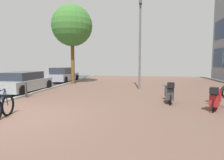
# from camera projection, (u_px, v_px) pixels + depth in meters

# --- Properties ---
(ground) EXTENTS (21.00, 40.00, 0.13)m
(ground) POSITION_uv_depth(u_px,v_px,m) (61.00, 120.00, 6.18)
(ground) COLOR #292C2E
(bicycle_foreground) EXTENTS (0.61, 1.50, 1.15)m
(bicycle_foreground) POSITION_uv_depth(u_px,v_px,m) (0.00, 106.00, 6.22)
(bicycle_foreground) COLOR black
(bicycle_foreground) RESTS_ON ground
(scooter_near) EXTENTS (0.96, 1.59, 0.97)m
(scooter_near) POSITION_uv_depth(u_px,v_px,m) (215.00, 99.00, 7.32)
(scooter_near) COLOR black
(scooter_near) RESTS_ON ground
(scooter_mid) EXTENTS (0.52, 1.75, 1.03)m
(scooter_mid) POSITION_uv_depth(u_px,v_px,m) (169.00, 93.00, 8.59)
(scooter_mid) COLOR black
(scooter_mid) RESTS_ON ground
(parked_car_near) EXTENTS (1.93, 4.02, 1.27)m
(parked_car_near) POSITION_uv_depth(u_px,v_px,m) (24.00, 82.00, 11.89)
(parked_car_near) COLOR #A5AAAA
(parked_car_near) RESTS_ON ground
(parked_car_far) EXTENTS (1.94, 3.98, 1.38)m
(parked_car_far) POSITION_uv_depth(u_px,v_px,m) (63.00, 75.00, 18.09)
(parked_car_far) COLOR #A6A0B0
(parked_car_far) RESTS_ON ground
(lamp_post) EXTENTS (0.20, 0.52, 5.96)m
(lamp_post) POSITION_uv_depth(u_px,v_px,m) (140.00, 41.00, 12.76)
(lamp_post) COLOR slate
(lamp_post) RESTS_ON ground
(street_tree) EXTENTS (3.50, 3.50, 6.78)m
(street_tree) POSITION_uv_depth(u_px,v_px,m) (72.00, 26.00, 16.13)
(street_tree) COLOR brown
(street_tree) RESTS_ON ground
(bollard_far) EXTENTS (0.12, 0.12, 0.80)m
(bollard_far) POSITION_uv_depth(u_px,v_px,m) (26.00, 90.00, 9.98)
(bollard_far) COLOR #38383D
(bollard_far) RESTS_ON ground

